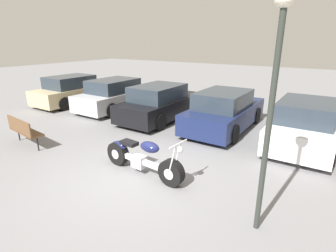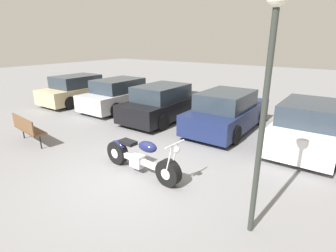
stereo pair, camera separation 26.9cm
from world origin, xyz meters
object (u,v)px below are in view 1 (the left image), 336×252
Objects in this scene: parked_car_black at (161,103)px; parked_car_white at (305,124)px; parked_car_navy at (224,111)px; lamp_post at (275,75)px; parked_car_silver at (117,95)px; park_bench at (23,129)px; parked_car_champagne at (74,91)px; motorcycle at (142,158)px.

parked_car_white is at bearing 1.54° from parked_car_black.
lamp_post reaches higher than parked_car_navy.
parked_car_silver is at bearing 148.58° from lamp_post.
parked_car_navy is (5.29, 0.01, 0.00)m from parked_car_silver.
parked_car_white is at bearing -1.80° from parked_car_navy.
park_bench is at bearing -132.08° from parked_car_navy.
parked_car_white is (2.65, -0.08, 0.00)m from parked_car_navy.
parked_car_champagne is 11.52m from lamp_post.
parked_car_champagne is 1.00× the size of parked_car_navy.
lamp_post is (2.51, -4.77, 1.98)m from parked_car_navy.
lamp_post is (-0.13, -4.69, 1.98)m from parked_car_white.
parked_car_navy reaches higher than park_bench.
motorcycle is 4.11m from park_bench.
parked_car_silver is (2.65, 0.33, 0.00)m from parked_car_champagne.
parked_car_black reaches higher than park_bench.
parked_car_white is 1.09× the size of lamp_post.
parked_car_black is 1.00× the size of parked_car_navy.
parked_car_black reaches higher than motorcycle.
parked_car_champagne reaches higher than park_bench.
parked_car_champagne is at bearing -178.62° from parked_car_white.
parked_car_black is at bearing -175.13° from parked_car_navy.
parked_car_navy is at bearing 85.08° from motorcycle.
park_bench is (0.85, -4.91, -0.11)m from parked_car_silver.
parked_car_navy is at bearing 47.92° from park_bench.
parked_car_black is 5.29m from parked_car_white.
motorcycle is 0.62× the size of lamp_post.
parked_car_black is 2.65m from parked_car_navy.
parked_car_champagne is 5.76m from park_bench.
parked_car_black is 5.03m from park_bench.
motorcycle is at bearing -41.28° from parked_car_silver.
parked_car_black is at bearing 138.60° from lamp_post.
lamp_post is (10.45, -4.43, 1.98)m from parked_car_champagne.
parked_car_white is at bearing 1.38° from parked_car_champagne.
lamp_post is at bearing -31.42° from parked_car_silver.
parked_car_white reaches higher than motorcycle.
parked_car_silver is at bearing 138.72° from motorcycle.
parked_car_navy is (0.37, 4.32, 0.25)m from motorcycle.
motorcycle is at bearing 171.17° from lamp_post.
park_bench is 7.26m from lamp_post.
parked_car_white is (10.58, 0.26, 0.00)m from parked_car_champagne.
parked_car_black is 1.09× the size of lamp_post.
parked_car_champagne is 1.00× the size of parked_car_black.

